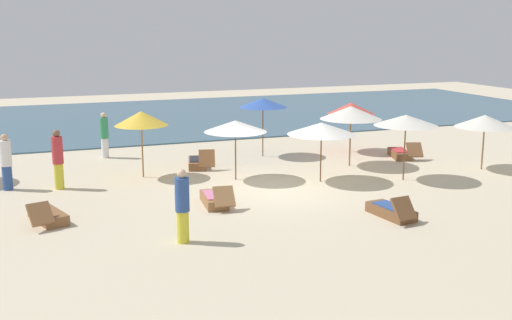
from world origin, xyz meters
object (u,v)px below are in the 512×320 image
(lounger_2, at_px, (392,211))
(lounger_4, at_px, (401,153))
(person_2, at_px, (6,162))
(umbrella_7, at_px, (406,120))
(umbrella_8, at_px, (321,129))
(lounger_1, at_px, (198,162))
(umbrella_0, at_px, (235,126))
(umbrella_4, at_px, (351,108))
(lounger_0, at_px, (47,216))
(umbrella_6, at_px, (351,113))
(person_1, at_px, (182,206))
(person_3, at_px, (104,135))
(umbrella_5, at_px, (263,103))
(umbrella_3, at_px, (485,121))
(umbrella_2, at_px, (141,118))
(lounger_5, at_px, (215,199))
(person_0, at_px, (58,159))

(lounger_2, distance_m, lounger_4, 8.06)
(person_2, bearing_deg, lounger_4, -0.60)
(umbrella_7, bearing_deg, umbrella_8, 163.74)
(lounger_4, bearing_deg, lounger_1, 171.57)
(umbrella_0, bearing_deg, umbrella_4, 25.98)
(umbrella_4, relative_size, person_2, 1.13)
(lounger_0, height_order, lounger_2, lounger_2)
(umbrella_6, distance_m, person_2, 11.78)
(umbrella_6, distance_m, lounger_0, 11.35)
(umbrella_4, relative_size, umbrella_6, 0.90)
(umbrella_8, relative_size, person_1, 1.25)
(lounger_0, xyz_separation_m, person_3, (2.54, 7.86, 0.73))
(umbrella_5, xyz_separation_m, umbrella_6, (2.33, -2.78, -0.15))
(person_3, bearing_deg, umbrella_4, -13.56)
(lounger_0, relative_size, lounger_4, 1.00)
(person_3, bearing_deg, umbrella_8, -46.18)
(umbrella_5, distance_m, person_2, 9.68)
(umbrella_7, bearing_deg, lounger_4, 57.99)
(umbrella_3, bearing_deg, umbrella_2, 165.17)
(umbrella_4, distance_m, umbrella_8, 5.30)
(umbrella_5, bearing_deg, person_2, -167.52)
(umbrella_5, distance_m, person_1, 10.43)
(umbrella_8, xyz_separation_m, lounger_0, (-8.67, -1.47, -1.60))
(umbrella_7, relative_size, lounger_5, 1.24)
(lounger_2, bearing_deg, umbrella_7, 52.81)
(umbrella_8, bearing_deg, lounger_1, 132.75)
(lounger_1, xyz_separation_m, lounger_4, (7.84, -1.16, -0.00))
(person_1, height_order, person_3, person_1)
(person_2, bearing_deg, umbrella_0, -9.91)
(umbrella_5, bearing_deg, lounger_5, -122.31)
(umbrella_2, xyz_separation_m, umbrella_6, (7.42, -0.89, -0.05))
(umbrella_6, height_order, umbrella_7, umbrella_6)
(umbrella_6, xyz_separation_m, lounger_4, (2.56, 0.55, -1.79))
(lounger_1, bearing_deg, person_2, -171.07)
(umbrella_5, relative_size, person_3, 1.29)
(lounger_0, distance_m, lounger_2, 9.13)
(lounger_5, height_order, person_3, person_3)
(umbrella_7, distance_m, lounger_4, 4.09)
(umbrella_5, bearing_deg, umbrella_8, -86.52)
(lounger_5, bearing_deg, person_0, 139.07)
(umbrella_5, distance_m, umbrella_7, 6.09)
(umbrella_5, height_order, lounger_0, umbrella_5)
(umbrella_0, bearing_deg, umbrella_7, -21.06)
(umbrella_6, relative_size, lounger_2, 1.29)
(umbrella_4, distance_m, lounger_5, 9.45)
(person_1, bearing_deg, lounger_2, -0.33)
(umbrella_2, relative_size, umbrella_5, 0.98)
(lounger_5, bearing_deg, umbrella_2, 107.08)
(lounger_5, bearing_deg, umbrella_6, 27.89)
(umbrella_2, xyz_separation_m, lounger_4, (9.98, -0.34, -1.84))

